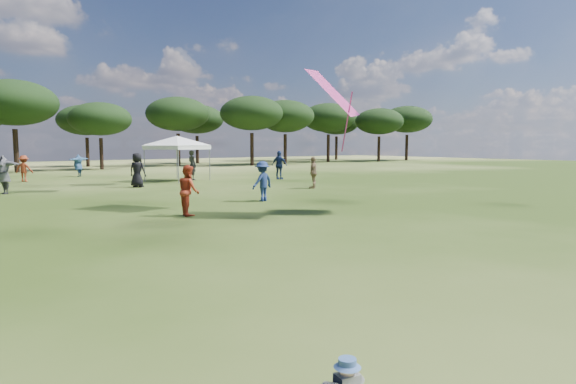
# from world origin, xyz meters

# --- Properties ---
(tent_right) EXTENTS (5.70, 5.70, 3.15)m
(tent_right) POSITION_xyz_m (9.77, 27.37, 2.72)
(tent_right) COLOR gray
(tent_right) RESTS_ON ground
(festival_crowd) EXTENTS (28.75, 23.49, 1.93)m
(festival_crowd) POSITION_xyz_m (0.95, 24.17, 0.88)
(festival_crowd) COLOR #AD351C
(festival_crowd) RESTS_ON ground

